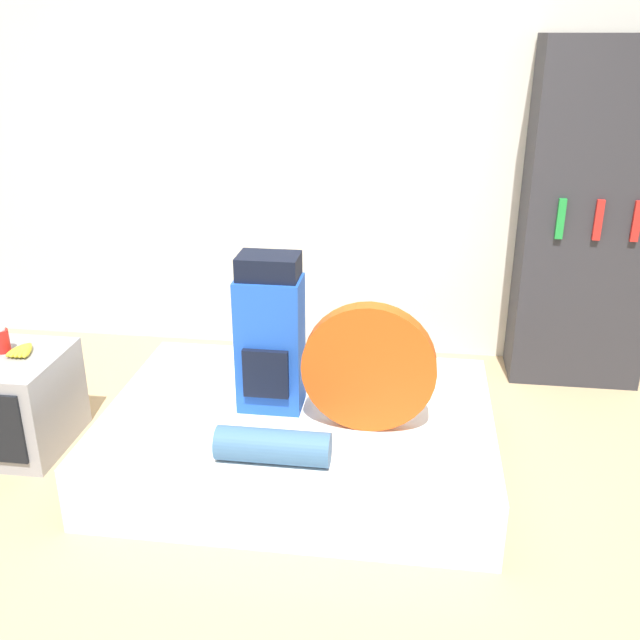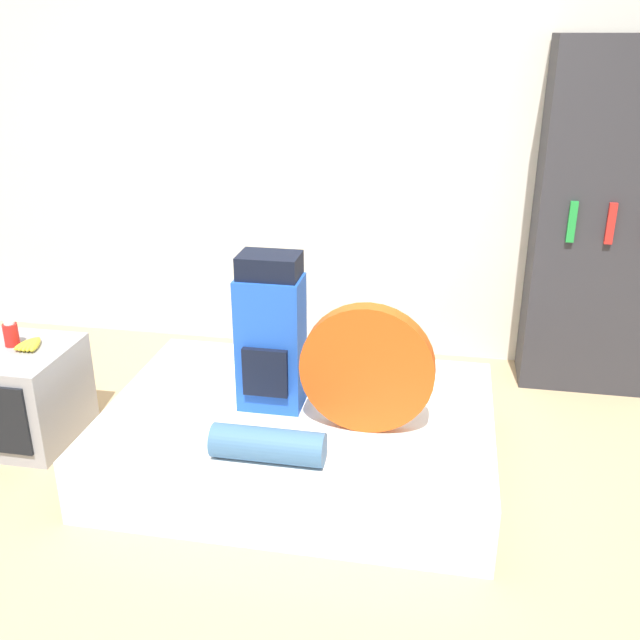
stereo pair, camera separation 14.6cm
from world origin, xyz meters
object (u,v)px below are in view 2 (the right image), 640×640
tent_bag (367,369)px  sleeping_roll (268,445)px  backpack (271,335)px  television (19,394)px  bookshelf (603,222)px  canister (11,334)px

tent_bag → sleeping_roll: tent_bag is taller
backpack → tent_bag: bearing=-16.5°
television → bookshelf: (2.91, 1.20, 0.72)m
television → tent_bag: bearing=-3.5°
tent_bag → sleeping_roll: bearing=-137.9°
television → canister: bearing=111.9°
sleeping_roll → bookshelf: (1.50, 1.64, 0.59)m
tent_bag → backpack: bearing=163.5°
sleeping_roll → bookshelf: 2.29m
backpack → sleeping_roll: bearing=-78.0°
television → bookshelf: size_ratio=0.29×
tent_bag → bookshelf: bookshelf is taller
backpack → television: (-1.32, -0.03, -0.42)m
sleeping_roll → television: size_ratio=0.85×
bookshelf → canister: bearing=-158.7°
tent_bag → television: 1.82m
backpack → canister: size_ratio=5.61×
sleeping_roll → television: television is taller
backpack → canister: 1.34m
television → canister: (-0.02, 0.06, 0.31)m
backpack → bookshelf: size_ratio=0.38×
backpack → tent_bag: size_ratio=1.26×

